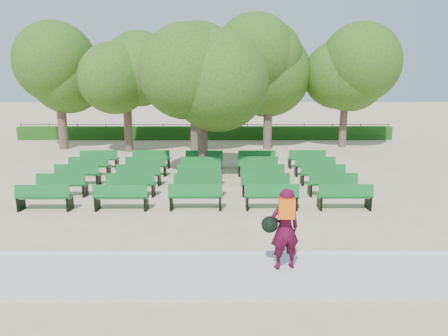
{
  "coord_description": "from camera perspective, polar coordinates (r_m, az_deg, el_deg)",
  "views": [
    {
      "loc": [
        1.21,
        -16.34,
        4.32
      ],
      "look_at": [
        1.27,
        -1.0,
        1.1
      ],
      "focal_mm": 35.0,
      "sensor_mm": 36.0,
      "label": 1
    }
  ],
  "objects": [
    {
      "name": "curb",
      "position": [
        11.02,
        -6.62,
        -11.02
      ],
      "size": [
        30.0,
        0.12,
        0.1
      ],
      "primitive_type": "cube",
      "color": "silver",
      "rests_on": "ground"
    },
    {
      "name": "bench_array",
      "position": [
        17.78,
        -3.08,
        -1.92
      ],
      "size": [
        1.8,
        0.65,
        1.12
      ],
      "rotation": [
        0.0,
        0.0,
        -0.05
      ],
      "color": "#116423",
      "rests_on": "ground"
    },
    {
      "name": "fence",
      "position": [
        31.07,
        -2.46,
        3.85
      ],
      "size": [
        26.0,
        0.1,
        1.02
      ],
      "primitive_type": null,
      "color": "black",
      "rests_on": "ground"
    },
    {
      "name": "tree_among",
      "position": [
        19.02,
        -2.89,
        11.15
      ],
      "size": [
        4.64,
        4.64,
        6.2
      ],
      "color": "brown",
      "rests_on": "ground"
    },
    {
      "name": "paving",
      "position": [
        9.99,
        -7.36,
        -13.69
      ],
      "size": [
        30.0,
        2.2,
        0.06
      ],
      "primitive_type": "cube",
      "color": "beige",
      "rests_on": "ground"
    },
    {
      "name": "ground",
      "position": [
        16.95,
        -4.31,
        -2.95
      ],
      "size": [
        120.0,
        120.0,
        0.0
      ],
      "primitive_type": "plane",
      "color": "tan"
    },
    {
      "name": "person",
      "position": [
        9.9,
        7.8,
        -7.73
      ],
      "size": [
        0.92,
        0.6,
        1.86
      ],
      "rotation": [
        0.0,
        0.0,
        3.39
      ],
      "color": "#45091E",
      "rests_on": "ground"
    },
    {
      "name": "hedge",
      "position": [
        30.61,
        -2.49,
        4.58
      ],
      "size": [
        26.0,
        0.7,
        0.9
      ],
      "primitive_type": "cube",
      "color": "#1C4E14",
      "rests_on": "ground"
    },
    {
      "name": "tree_line",
      "position": [
        26.72,
        -2.82,
        2.54
      ],
      "size": [
        21.8,
        6.8,
        7.04
      ],
      "primitive_type": null,
      "color": "#335D19",
      "rests_on": "ground"
    }
  ]
}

